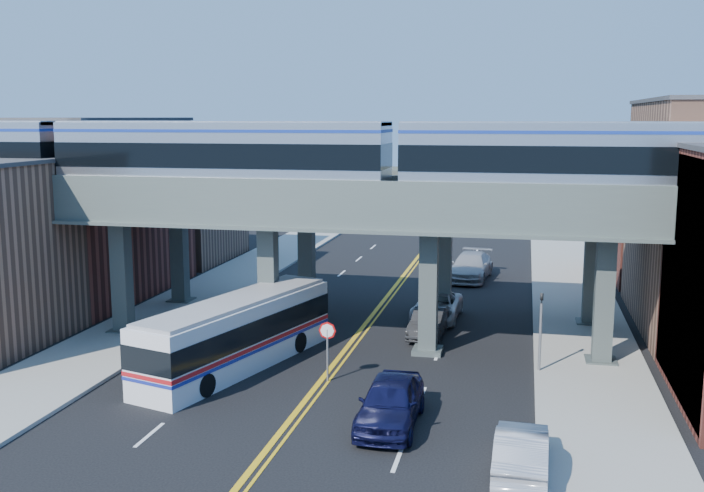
{
  "coord_description": "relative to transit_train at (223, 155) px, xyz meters",
  "views": [
    {
      "loc": [
        8.33,
        -28.34,
        11.25
      ],
      "look_at": [
        0.45,
        7.15,
        5.24
      ],
      "focal_mm": 40.0,
      "sensor_mm": 36.0,
      "label": 1
    }
  ],
  "objects": [
    {
      "name": "ground",
      "position": [
        6.24,
        -8.0,
        -9.4
      ],
      "size": [
        120.0,
        120.0,
        0.0
      ],
      "primitive_type": "plane",
      "color": "black",
      "rests_on": "ground"
    },
    {
      "name": "sidewalk_west",
      "position": [
        -5.26,
        2.0,
        -9.32
      ],
      "size": [
        5.0,
        70.0,
        0.16
      ],
      "primitive_type": "cube",
      "color": "gray",
      "rests_on": "ground"
    },
    {
      "name": "sidewalk_east",
      "position": [
        17.74,
        2.0,
        -9.32
      ],
      "size": [
        5.0,
        70.0,
        0.16
      ],
      "primitive_type": "cube",
      "color": "gray",
      "rests_on": "ground"
    },
    {
      "name": "building_west_b",
      "position": [
        -12.26,
        8.0,
        -3.9
      ],
      "size": [
        8.0,
        14.0,
        11.0
      ],
      "primitive_type": "cube",
      "color": "brown",
      "rests_on": "ground"
    },
    {
      "name": "building_west_c",
      "position": [
        -12.26,
        21.0,
        -5.4
      ],
      "size": [
        8.0,
        10.0,
        8.0
      ],
      "primitive_type": "cube",
      "color": "#885C46",
      "rests_on": "ground"
    },
    {
      "name": "building_east_c",
      "position": [
        24.74,
        21.0,
        -4.9
      ],
      "size": [
        8.0,
        10.0,
        9.0
      ],
      "primitive_type": "cube",
      "color": "brown",
      "rests_on": "ground"
    },
    {
      "name": "mural_panel",
      "position": [
        20.79,
        -4.0,
        -4.65
      ],
      "size": [
        0.1,
        9.5,
        9.5
      ],
      "primitive_type": "cube",
      "color": "teal",
      "rests_on": "ground"
    },
    {
      "name": "elevated_viaduct_near",
      "position": [
        6.24,
        0.0,
        -2.93
      ],
      "size": [
        52.0,
        3.6,
        7.4
      ],
      "color": "#3F4947",
      "rests_on": "ground"
    },
    {
      "name": "elevated_viaduct_far",
      "position": [
        6.24,
        7.0,
        -2.93
      ],
      "size": [
        52.0,
        3.6,
        7.4
      ],
      "color": "#3F4947",
      "rests_on": "ground"
    },
    {
      "name": "transit_train",
      "position": [
        0.0,
        0.0,
        0.0
      ],
      "size": [
        50.65,
        3.18,
        3.71
      ],
      "color": "black",
      "rests_on": "elevated_viaduct_near"
    },
    {
      "name": "stop_sign",
      "position": [
        6.54,
        -5.0,
        -7.65
      ],
      "size": [
        0.76,
        0.09,
        2.63
      ],
      "color": "slate",
      "rests_on": "ground"
    },
    {
      "name": "traffic_signal",
      "position": [
        15.44,
        -2.0,
        -7.1
      ],
      "size": [
        0.15,
        0.18,
        4.1
      ],
      "color": "slate",
      "rests_on": "ground"
    },
    {
      "name": "transit_bus",
      "position": [
        2.09,
        -4.01,
        -7.85
      ],
      "size": [
        5.78,
        11.99,
        3.02
      ],
      "rotation": [
        0.0,
        0.0,
        1.29
      ],
      "color": "silver",
      "rests_on": "ground"
    },
    {
      "name": "car_lane_a",
      "position": [
        10.01,
        -9.25,
        -8.5
      ],
      "size": [
        2.15,
        5.29,
        1.8
      ],
      "primitive_type": "imported",
      "rotation": [
        0.0,
        0.0,
        0.0
      ],
      "color": "black",
      "rests_on": "ground"
    },
    {
      "name": "car_lane_b",
      "position": [
        9.94,
        3.0,
        -8.67
      ],
      "size": [
        1.84,
        4.56,
        1.47
      ],
      "primitive_type": "imported",
      "rotation": [
        0.0,
        0.0,
        -0.06
      ],
      "color": "#29292B",
      "rests_on": "ground"
    },
    {
      "name": "car_lane_c",
      "position": [
        9.95,
        6.41,
        -8.67
      ],
      "size": [
        2.63,
        5.4,
        1.48
      ],
      "primitive_type": "imported",
      "rotation": [
        0.0,
        0.0,
        -0.03
      ],
      "color": "silver",
      "rests_on": "ground"
    },
    {
      "name": "car_lane_d",
      "position": [
        11.02,
        18.03,
        -8.5
      ],
      "size": [
        3.13,
        6.46,
        1.81
      ],
      "primitive_type": "imported",
      "rotation": [
        0.0,
        0.0,
        -0.1
      ],
      "color": "#9D9EA2",
      "rests_on": "ground"
    },
    {
      "name": "car_parked_curb",
      "position": [
        14.74,
        -12.35,
        -8.63
      ],
      "size": [
        1.74,
        4.75,
        1.55
      ],
      "primitive_type": "imported",
      "rotation": [
        0.0,
        0.0,
        3.12
      ],
      "color": "#A5A4A9",
      "rests_on": "ground"
    }
  ]
}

